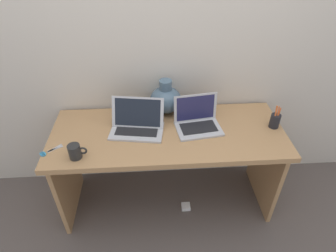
{
  "coord_description": "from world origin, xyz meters",
  "views": [
    {
      "loc": [
        -0.1,
        -1.54,
        1.96
      ],
      "look_at": [
        0.0,
        0.0,
        0.78
      ],
      "focal_mm": 30.36,
      "sensor_mm": 36.0,
      "label": 1
    }
  ],
  "objects_px": {
    "laptop_left": "(137,122)",
    "green_vase": "(166,99)",
    "coffee_mug": "(75,152)",
    "power_brick": "(186,207)",
    "laptop_right": "(197,119)",
    "scissors": "(47,152)",
    "pen_cup": "(275,121)"
  },
  "relations": [
    {
      "from": "laptop_left",
      "to": "coffee_mug",
      "type": "xyz_separation_m",
      "value": [
        -0.37,
        -0.26,
        -0.01
      ]
    },
    {
      "from": "laptop_right",
      "to": "scissors",
      "type": "bearing_deg",
      "value": -167.53
    },
    {
      "from": "laptop_right",
      "to": "coffee_mug",
      "type": "xyz_separation_m",
      "value": [
        -0.79,
        -0.28,
        -0.01
      ]
    },
    {
      "from": "laptop_left",
      "to": "green_vase",
      "type": "xyz_separation_m",
      "value": [
        0.21,
        0.22,
        0.05
      ]
    },
    {
      "from": "green_vase",
      "to": "laptop_right",
      "type": "bearing_deg",
      "value": -44.19
    },
    {
      "from": "scissors",
      "to": "power_brick",
      "type": "xyz_separation_m",
      "value": [
        0.92,
        0.07,
        -0.72
      ]
    },
    {
      "from": "pen_cup",
      "to": "scissors",
      "type": "bearing_deg",
      "value": -173.74
    },
    {
      "from": "laptop_left",
      "to": "laptop_right",
      "type": "distance_m",
      "value": 0.42
    },
    {
      "from": "green_vase",
      "to": "scissors",
      "type": "bearing_deg",
      "value": -151.6
    },
    {
      "from": "laptop_left",
      "to": "pen_cup",
      "type": "relative_size",
      "value": 2.17
    },
    {
      "from": "laptop_left",
      "to": "laptop_right",
      "type": "xyz_separation_m",
      "value": [
        0.42,
        0.01,
        -0.0
      ]
    },
    {
      "from": "pen_cup",
      "to": "scissors",
      "type": "height_order",
      "value": "pen_cup"
    },
    {
      "from": "coffee_mug",
      "to": "scissors",
      "type": "bearing_deg",
      "value": 163.48
    },
    {
      "from": "green_vase",
      "to": "power_brick",
      "type": "relative_size",
      "value": 3.71
    },
    {
      "from": "coffee_mug",
      "to": "power_brick",
      "type": "xyz_separation_m",
      "value": [
        0.73,
        0.12,
        -0.77
      ]
    },
    {
      "from": "coffee_mug",
      "to": "scissors",
      "type": "height_order",
      "value": "coffee_mug"
    },
    {
      "from": "laptop_right",
      "to": "scissors",
      "type": "height_order",
      "value": "laptop_right"
    },
    {
      "from": "laptop_right",
      "to": "green_vase",
      "type": "bearing_deg",
      "value": 135.81
    },
    {
      "from": "coffee_mug",
      "to": "green_vase",
      "type": "bearing_deg",
      "value": 39.28
    },
    {
      "from": "laptop_right",
      "to": "pen_cup",
      "type": "xyz_separation_m",
      "value": [
        0.54,
        -0.05,
        -0.0
      ]
    },
    {
      "from": "green_vase",
      "to": "pen_cup",
      "type": "bearing_deg",
      "value": -18.65
    },
    {
      "from": "laptop_right",
      "to": "power_brick",
      "type": "relative_size",
      "value": 4.81
    },
    {
      "from": "scissors",
      "to": "power_brick",
      "type": "bearing_deg",
      "value": 4.07
    },
    {
      "from": "laptop_left",
      "to": "green_vase",
      "type": "height_order",
      "value": "green_vase"
    },
    {
      "from": "laptop_right",
      "to": "pen_cup",
      "type": "distance_m",
      "value": 0.54
    },
    {
      "from": "green_vase",
      "to": "power_brick",
      "type": "xyz_separation_m",
      "value": [
        0.14,
        -0.36,
        -0.82
      ]
    },
    {
      "from": "green_vase",
      "to": "pen_cup",
      "type": "relative_size",
      "value": 1.45
    },
    {
      "from": "pen_cup",
      "to": "scissors",
      "type": "xyz_separation_m",
      "value": [
        -1.53,
        -0.17,
        -0.05
      ]
    },
    {
      "from": "coffee_mug",
      "to": "pen_cup",
      "type": "relative_size",
      "value": 0.65
    },
    {
      "from": "laptop_right",
      "to": "coffee_mug",
      "type": "height_order",
      "value": "laptop_right"
    },
    {
      "from": "coffee_mug",
      "to": "power_brick",
      "type": "distance_m",
      "value": 1.06
    },
    {
      "from": "laptop_right",
      "to": "green_vase",
      "type": "distance_m",
      "value": 0.29
    }
  ]
}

